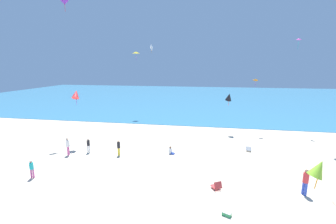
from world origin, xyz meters
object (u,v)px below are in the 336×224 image
object	(u,v)px
kite_magenta	(299,39)
person_3	(88,144)
cooler_box	(227,214)
kite_red	(76,94)
beach_chair_far_left	(217,186)
kite_yellow	(136,53)
person_0	(68,145)
kite_purple	(64,1)
person_2	(119,147)
beach_chair_mid_beach	(249,149)
person_1	(306,180)
person_5	(32,168)
kite_lime	(318,169)
kite_white	(152,47)
kite_orange	(256,80)
person_4	(171,151)
kite_black	(229,97)

from	to	relation	value
kite_magenta	person_3	bearing A→B (deg)	-151.33
cooler_box	kite_red	size ratio (longest dim) A/B	0.34
beach_chair_far_left	kite_yellow	xyz separation A→B (m)	(-12.05, 20.91, 9.91)
person_0	kite_purple	xyz separation A→B (m)	(-2.95, 5.92, 13.99)
person_0	kite_red	xyz separation A→B (m)	(-0.61, 2.92, 4.35)
cooler_box	person_2	distance (m)	11.53
cooler_box	kite_magenta	bearing A→B (deg)	63.81
beach_chair_mid_beach	cooler_box	distance (m)	10.54
person_2	kite_yellow	size ratio (longest dim) A/B	1.07
person_0	beach_chair_far_left	bearing A→B (deg)	-30.16
kite_magenta	kite_red	world-z (taller)	kite_magenta
beach_chair_mid_beach	cooler_box	bearing A→B (deg)	177.93
beach_chair_far_left	person_1	size ratio (longest dim) A/B	0.48
person_0	person_5	size ratio (longest dim) A/B	1.21
kite_magenta	person_0	bearing A→B (deg)	-151.19
kite_lime	kite_red	bearing A→B (deg)	140.60
kite_yellow	beach_chair_far_left	bearing A→B (deg)	-60.05
kite_white	kite_orange	bearing A→B (deg)	-8.18
kite_magenta	person_2	bearing A→B (deg)	-147.01
kite_red	person_4	bearing A→B (deg)	-5.77
person_1	person_5	distance (m)	18.80
person_1	kite_yellow	xyz separation A→B (m)	(-17.52, 20.62, 9.17)
kite_magenta	kite_orange	size ratio (longest dim) A/B	1.34
kite_magenta	kite_black	size ratio (longest dim) A/B	0.82
person_2	kite_lime	distance (m)	16.49
kite_red	kite_magenta	bearing A→B (deg)	22.43
person_0	kite_orange	xyz separation A→B (m)	(18.13, 10.65, 5.54)
cooler_box	kite_orange	bearing A→B (deg)	75.49
person_4	kite_magenta	bearing A→B (deg)	58.52
person_4	kite_yellow	world-z (taller)	kite_yellow
beach_chair_mid_beach	person_1	distance (m)	7.57
cooler_box	person_3	distance (m)	14.21
kite_lime	cooler_box	bearing A→B (deg)	116.52
beach_chair_far_left	person_3	world-z (taller)	person_3
beach_chair_mid_beach	kite_yellow	bearing A→B (deg)	62.46
kite_red	cooler_box	bearing A→B (deg)	-32.82
beach_chair_mid_beach	kite_purple	bearing A→B (deg)	97.50
kite_white	person_3	bearing A→B (deg)	-106.33
person_0	kite_white	bearing A→B (deg)	53.86
cooler_box	kite_white	world-z (taller)	kite_white
beach_chair_far_left	person_5	size ratio (longest dim) A/B	0.61
cooler_box	kite_orange	xyz separation A→B (m)	(4.39, 16.98, 6.38)
person_5	kite_lime	world-z (taller)	kite_lime
person_2	person_5	world-z (taller)	person_2
beach_chair_mid_beach	kite_purple	xyz separation A→B (m)	(-19.53, 2.10, 14.72)
beach_chair_far_left	kite_lime	distance (m)	8.79
person_2	kite_magenta	size ratio (longest dim) A/B	1.10
kite_white	kite_yellow	bearing A→B (deg)	128.24
beach_chair_mid_beach	kite_orange	size ratio (longest dim) A/B	0.72
kite_purple	kite_yellow	distance (m)	12.98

